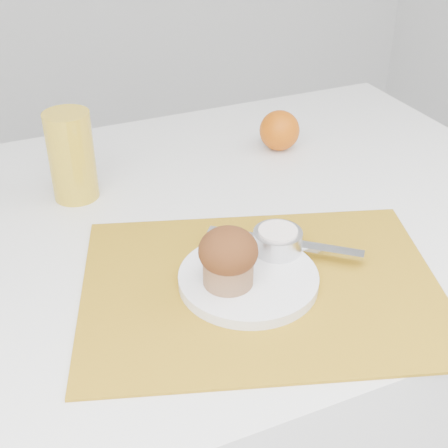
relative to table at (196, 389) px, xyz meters
name	(u,v)px	position (x,y,z in m)	size (l,w,h in m)	color
table	(196,389)	(0.00, 0.00, 0.00)	(1.20, 0.80, 0.75)	white
placemat	(261,287)	(0.03, -0.19, 0.38)	(0.47, 0.34, 0.00)	#B08018
plate	(248,279)	(0.01, -0.18, 0.39)	(0.18, 0.18, 0.01)	white
ramekin	(278,241)	(0.07, -0.15, 0.41)	(0.07, 0.07, 0.03)	silver
cream	(278,232)	(0.07, -0.15, 0.42)	(0.05, 0.05, 0.01)	white
raspberry_near	(257,245)	(0.05, -0.14, 0.40)	(0.02, 0.02, 0.02)	#55020C
raspberry_far	(261,244)	(0.05, -0.14, 0.40)	(0.02, 0.02, 0.02)	#520207
butter_knife	(284,243)	(0.09, -0.14, 0.40)	(0.22, 0.02, 0.01)	silver
orange	(279,130)	(0.24, 0.17, 0.41)	(0.07, 0.07, 0.07)	#D05907
juice_glass	(72,156)	(-0.14, 0.14, 0.45)	(0.07, 0.07, 0.15)	gold
muffin	(228,257)	(-0.02, -0.19, 0.43)	(0.08, 0.08, 0.08)	#9A6D4A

